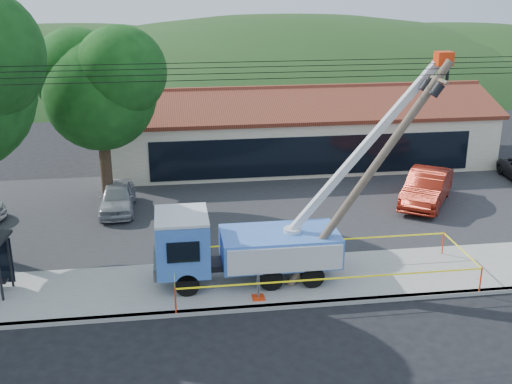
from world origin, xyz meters
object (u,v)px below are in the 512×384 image
object	(u,v)px
leaning_pole	(375,166)
car_silver	(119,213)
utility_truck	(243,243)
car_red	(425,205)

from	to	relation	value
leaning_pole	car_silver	bearing A→B (deg)	137.82
car_silver	leaning_pole	bearing A→B (deg)	-41.81
utility_truck	car_red	world-z (taller)	utility_truck
utility_truck	car_silver	size ratio (longest dim) A/B	2.63
leaning_pole	utility_truck	bearing A→B (deg)	170.96
car_silver	car_red	bearing A→B (deg)	-3.87
leaning_pole	car_silver	xyz separation A→B (m)	(-9.77, 8.85, -4.62)
car_silver	car_red	world-z (taller)	car_red
leaning_pole	car_silver	size ratio (longest dim) A/B	2.04
utility_truck	leaning_pole	bearing A→B (deg)	-9.04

